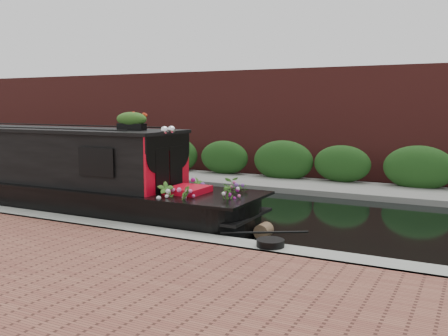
% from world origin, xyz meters
% --- Properties ---
extents(ground, '(80.00, 80.00, 0.00)m').
position_xyz_m(ground, '(0.00, 0.00, 0.00)').
color(ground, black).
rests_on(ground, ground).
extents(near_bank_coping, '(40.00, 0.60, 0.50)m').
position_xyz_m(near_bank_coping, '(0.00, -3.30, 0.00)').
color(near_bank_coping, gray).
rests_on(near_bank_coping, ground).
extents(far_bank_path, '(40.00, 2.40, 0.34)m').
position_xyz_m(far_bank_path, '(0.00, 4.20, 0.00)').
color(far_bank_path, slate).
rests_on(far_bank_path, ground).
extents(far_hedge, '(40.00, 1.10, 2.80)m').
position_xyz_m(far_hedge, '(0.00, 5.10, 0.00)').
color(far_hedge, '#1C4216').
rests_on(far_hedge, ground).
extents(far_brick_wall, '(40.00, 1.00, 8.00)m').
position_xyz_m(far_brick_wall, '(0.00, 7.20, 0.00)').
color(far_brick_wall, maroon).
rests_on(far_brick_wall, ground).
extents(narrowboat, '(11.50, 2.06, 2.71)m').
position_xyz_m(narrowboat, '(-3.82, -1.97, 0.80)').
color(narrowboat, black).
rests_on(narrowboat, ground).
extents(rope_fender, '(0.30, 0.34, 0.30)m').
position_xyz_m(rope_fender, '(2.38, -1.97, 0.15)').
color(rope_fender, brown).
rests_on(rope_fender, ground).
extents(coiled_mooring_rope, '(0.48, 0.48, 0.12)m').
position_xyz_m(coiled_mooring_rope, '(3.05, -3.25, 0.31)').
color(coiled_mooring_rope, black).
rests_on(coiled_mooring_rope, near_bank_coping).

